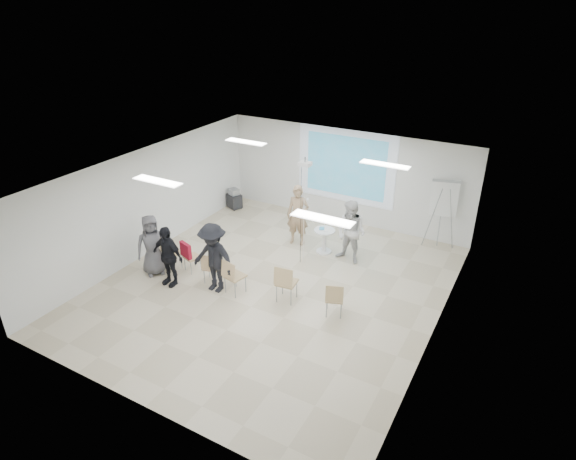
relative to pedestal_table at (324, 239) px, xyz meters
The scene contains 30 objects.
floor 2.33m from the pedestal_table, 99.23° to the right, with size 8.00×9.00×0.10m, color beige.
ceiling 3.49m from the pedestal_table, 99.23° to the right, with size 8.00×9.00×0.10m, color white.
wall_back 2.57m from the pedestal_table, 99.06° to the left, with size 8.00×0.10×3.00m, color silver.
wall_left 5.08m from the pedestal_table, 152.98° to the right, with size 0.10×9.00×3.00m, color silver.
wall_right 4.45m from the pedestal_table, 31.44° to the right, with size 0.10×9.00×3.00m, color silver.
projection_halo 2.68m from the pedestal_table, 99.32° to the left, with size 3.20×0.01×2.30m, color silver.
projection_image 2.67m from the pedestal_table, 99.38° to the left, with size 2.60×0.01×1.90m, color teal.
pedestal_table is the anchor object (origin of this frame).
player_left 1.11m from the pedestal_table, behind, with size 0.74×0.50×2.04m, color tan.
player_right 1.02m from the pedestal_table, ahead, with size 0.95×0.76×1.98m, color silver.
controller_left 1.25m from the pedestal_table, 152.86° to the left, with size 0.04×0.13×0.04m, color white.
controller_right 1.14m from the pedestal_table, 11.12° to the left, with size 0.04×0.13×0.04m, color white.
chair_far_left 4.28m from the pedestal_table, 138.86° to the right, with size 0.57×0.58×0.90m.
chair_left_mid 3.76m from the pedestal_table, 134.77° to the right, with size 0.49×0.51×0.81m.
chair_left_inner 3.39m from the pedestal_table, 122.52° to the right, with size 0.49×0.51×0.84m.
chair_center 3.18m from the pedestal_table, 109.36° to the right, with size 0.53×0.55×0.94m.
chair_right_inner 2.68m from the pedestal_table, 84.95° to the right, with size 0.52×0.55×0.99m.
chair_right_far 3.01m from the pedestal_table, 60.51° to the right, with size 0.53×0.55×0.87m.
red_jacket 3.87m from the pedestal_table, 132.92° to the right, with size 0.42×0.10×0.40m, color #AB152C.
laptop 3.32m from the pedestal_table, 123.64° to the right, with size 0.31×0.22×0.02m, color black.
audience_left 4.37m from the pedestal_table, 128.79° to the right, with size 1.07×0.64×1.84m, color black.
audience_mid 3.49m from the pedestal_table, 116.67° to the right, with size 1.33×0.73×2.06m, color black.
audience_outer 4.70m from the pedestal_table, 137.06° to the right, with size 0.91×0.60×1.85m, color #5B5A5F.
flipchart_easel 3.53m from the pedestal_table, 34.87° to the left, with size 0.86×0.67×2.05m.
av_cart 4.26m from the pedestal_table, 161.38° to the left, with size 0.57×0.52×0.70m.
ceiling_projector 2.42m from the pedestal_table, 109.35° to the right, with size 0.30×0.25×3.00m.
fluor_panel_nw 3.50m from the pedestal_table, behind, with size 1.20×0.30×0.02m, color white.
fluor_panel_ne 3.05m from the pedestal_table, ahead, with size 1.20×0.30×0.02m, color white.
fluor_panel_sw 5.12m from the pedestal_table, 122.24° to the right, with size 1.20×0.30×0.02m, color white.
fluor_panel_se 4.83m from the pedestal_table, 66.47° to the right, with size 1.20×0.30×0.02m, color white.
Camera 1 is at (5.32, -8.78, 6.70)m, focal length 30.00 mm.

